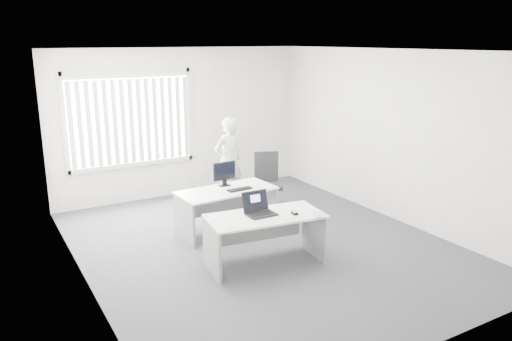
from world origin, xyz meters
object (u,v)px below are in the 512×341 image
office_chair (268,192)px  person (228,160)px  laptop (261,205)px  desk_near (265,229)px  monitor (224,174)px  desk_far (227,201)px

office_chair → person: 0.95m
office_chair → laptop: (-1.25, -1.87, 0.53)m
desk_near → monitor: (0.16, 1.52, 0.38)m
monitor → desk_far: bearing=-111.1°
desk_near → person: 2.73m
person → laptop: (-0.84, -2.57, 0.04)m
desk_far → office_chair: size_ratio=1.52×
desk_far → person: person is taller
office_chair → person: (-0.41, 0.70, 0.48)m
office_chair → monitor: size_ratio=2.62×
office_chair → person: person is taller
desk_far → laptop: size_ratio=4.13×
person → laptop: size_ratio=4.26×
desk_far → laptop: laptop is taller
office_chair → monitor: monitor is taller
monitor → laptop: bearing=-100.5°
desk_far → monitor: bearing=67.8°
desk_far → person: bearing=58.0°
desk_near → office_chair: (1.20, 1.89, -0.19)m
office_chair → desk_near: bearing=-100.7°
desk_near → desk_far: desk_near is taller
desk_far → office_chair: 1.26m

